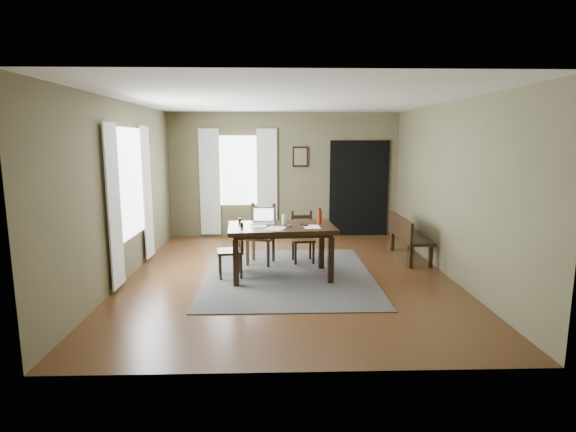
{
  "coord_description": "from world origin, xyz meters",
  "views": [
    {
      "loc": [
        -0.22,
        -6.83,
        2.12
      ],
      "look_at": [
        0.0,
        0.3,
        0.9
      ],
      "focal_mm": 28.0,
      "sensor_mm": 36.0,
      "label": 1
    }
  ],
  "objects_px": {
    "bench": "(407,234)",
    "water_bottle": "(320,217)",
    "dining_table": "(281,232)",
    "laptop": "(263,219)",
    "chair_end": "(233,250)",
    "chair_back_left": "(261,235)",
    "chair_back_right": "(303,238)"
  },
  "relations": [
    {
      "from": "chair_back_left",
      "to": "water_bottle",
      "type": "distance_m",
      "value": 1.23
    },
    {
      "from": "dining_table",
      "to": "chair_end",
      "type": "distance_m",
      "value": 0.8
    },
    {
      "from": "water_bottle",
      "to": "bench",
      "type": "bearing_deg",
      "value": 28.53
    },
    {
      "from": "chair_end",
      "to": "water_bottle",
      "type": "distance_m",
      "value": 1.44
    },
    {
      "from": "bench",
      "to": "chair_back_left",
      "type": "bearing_deg",
      "value": 94.82
    },
    {
      "from": "chair_end",
      "to": "laptop",
      "type": "relative_size",
      "value": 2.42
    },
    {
      "from": "bench",
      "to": "water_bottle",
      "type": "bearing_deg",
      "value": 118.53
    },
    {
      "from": "chair_end",
      "to": "chair_back_left",
      "type": "relative_size",
      "value": 0.87
    },
    {
      "from": "dining_table",
      "to": "chair_end",
      "type": "relative_size",
      "value": 1.9
    },
    {
      "from": "bench",
      "to": "dining_table",
      "type": "bearing_deg",
      "value": 114.42
    },
    {
      "from": "laptop",
      "to": "water_bottle",
      "type": "relative_size",
      "value": 1.48
    },
    {
      "from": "bench",
      "to": "laptop",
      "type": "xyz_separation_m",
      "value": [
        -2.54,
        -0.81,
        0.42
      ]
    },
    {
      "from": "chair_back_left",
      "to": "chair_back_right",
      "type": "height_order",
      "value": "chair_back_left"
    },
    {
      "from": "chair_back_left",
      "to": "laptop",
      "type": "relative_size",
      "value": 2.79
    },
    {
      "from": "bench",
      "to": "laptop",
      "type": "distance_m",
      "value": 2.7
    },
    {
      "from": "bench",
      "to": "laptop",
      "type": "relative_size",
      "value": 3.74
    },
    {
      "from": "laptop",
      "to": "water_bottle",
      "type": "distance_m",
      "value": 0.88
    },
    {
      "from": "dining_table",
      "to": "water_bottle",
      "type": "bearing_deg",
      "value": 7.01
    },
    {
      "from": "dining_table",
      "to": "bench",
      "type": "distance_m",
      "value": 2.5
    },
    {
      "from": "dining_table",
      "to": "water_bottle",
      "type": "relative_size",
      "value": 6.84
    },
    {
      "from": "chair_end",
      "to": "chair_back_right",
      "type": "bearing_deg",
      "value": 117.82
    },
    {
      "from": "chair_end",
      "to": "chair_back_right",
      "type": "xyz_separation_m",
      "value": [
        1.13,
        0.85,
        -0.01
      ]
    },
    {
      "from": "chair_back_left",
      "to": "chair_back_right",
      "type": "distance_m",
      "value": 0.72
    },
    {
      "from": "chair_back_left",
      "to": "bench",
      "type": "distance_m",
      "value": 2.6
    },
    {
      "from": "chair_back_right",
      "to": "laptop",
      "type": "distance_m",
      "value": 1.05
    },
    {
      "from": "chair_back_right",
      "to": "chair_end",
      "type": "bearing_deg",
      "value": -148.8
    },
    {
      "from": "bench",
      "to": "laptop",
      "type": "height_order",
      "value": "laptop"
    },
    {
      "from": "dining_table",
      "to": "laptop",
      "type": "relative_size",
      "value": 4.61
    },
    {
      "from": "chair_back_right",
      "to": "water_bottle",
      "type": "height_order",
      "value": "water_bottle"
    },
    {
      "from": "dining_table",
      "to": "bench",
      "type": "xyz_separation_m",
      "value": [
        2.27,
        1.03,
        -0.26
      ]
    },
    {
      "from": "chair_end",
      "to": "water_bottle",
      "type": "height_order",
      "value": "water_bottle"
    },
    {
      "from": "chair_end",
      "to": "chair_back_left",
      "type": "height_order",
      "value": "chair_back_left"
    }
  ]
}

